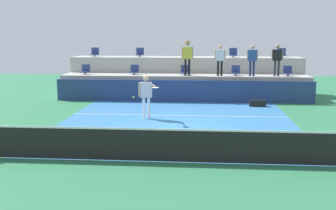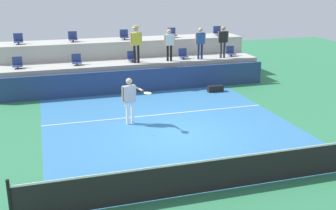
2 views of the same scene
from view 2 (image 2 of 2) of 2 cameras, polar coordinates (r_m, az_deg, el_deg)
The scene contains 24 objects.
ground_plane at distance 14.49m, azimuth 1.24°, elevation -4.24°, with size 40.00×40.00×0.00m, color #2D754C.
court_inner_paint at distance 15.38m, azimuth 0.07°, elevation -2.93°, with size 9.00×10.00×0.01m, color teal.
court_service_line at distance 16.64m, azimuth -1.35°, elevation -1.34°, with size 9.00×0.06×0.00m, color white.
tennis_net at distance 10.88m, azimuth 7.94°, elevation -9.09°, with size 10.48×0.08×1.07m.
sponsor_backboard at distance 19.85m, azimuth -4.18°, elevation 3.30°, with size 13.00×0.16×1.10m, color navy.
seating_tier_lower at distance 21.07m, azimuth -4.99°, elevation 4.30°, with size 13.00×1.80×1.25m, color #ADAAA3.
seating_tier_upper at distance 22.71m, azimuth -5.99°, elevation 6.31°, with size 13.00×1.80×2.10m, color #ADAAA3.
stadium_chair_lower_far_left at distance 20.43m, azimuth -19.90°, elevation 5.35°, with size 0.44×0.40×0.52m.
stadium_chair_lower_left at distance 20.46m, azimuth -12.40°, elevation 5.99°, with size 0.44×0.40×0.52m.
stadium_chair_lower_center at distance 20.84m, azimuth -4.94°, elevation 6.52°, with size 0.44×0.40×0.52m.
stadium_chair_lower_right at distance 21.55m, azimuth 2.06°, elevation 6.92°, with size 0.44×0.40×0.52m.
stadium_chair_lower_far_right at distance 22.55m, azimuth 8.56°, elevation 7.20°, with size 0.44×0.40×0.52m.
stadium_chair_upper_far_left at distance 22.06m, azimuth -19.79°, elevation 8.41°, with size 0.44×0.40×0.52m.
stadium_chair_upper_left at distance 22.10m, azimuth -12.89°, elevation 9.00°, with size 0.44×0.40×0.52m.
stadium_chair_upper_center at distance 22.45m, azimuth -6.01°, elevation 9.45°, with size 0.44×0.40×0.52m.
stadium_chair_upper_right at distance 23.10m, azimuth 0.56°, elevation 9.76°, with size 0.44×0.40×0.52m.
stadium_chair_upper_far_right at distance 24.05m, azimuth 6.78°, elevation 9.93°, with size 0.44×0.40×0.52m.
tennis_player at distance 15.35m, azimuth -5.22°, elevation 1.21°, with size 0.95×1.17×1.76m.
spectator_with_hat at distance 20.35m, azimuth -4.39°, elevation 8.87°, with size 0.61×0.47×1.81m.
spectator_in_white at distance 20.81m, azimuth 0.19°, elevation 8.62°, with size 0.57×0.23×1.59m.
spectator_in_grey at distance 21.34m, azimuth 4.45°, elevation 8.80°, with size 0.57×0.22×1.60m.
spectator_leaning_on_rail at distance 21.82m, azimuth 7.54°, elevation 8.94°, with size 0.58×0.24×1.63m.
tennis_ball at distance 14.40m, azimuth -5.84°, elevation -0.14°, with size 0.07×0.07×0.07m.
equipment_bag at distance 20.09m, azimuth 6.50°, elevation 2.23°, with size 0.76×0.28×0.30m, color black.
Camera 2 is at (-4.25, -12.81, 5.27)m, focal length 44.56 mm.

